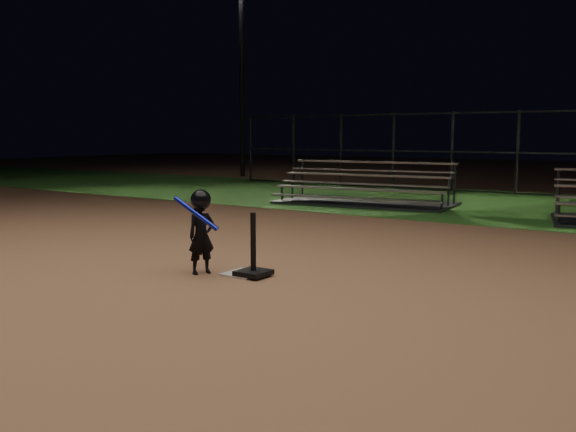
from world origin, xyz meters
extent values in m
plane|color=#9D6947|center=(0.00, 0.00, 0.00)|extent=(80.00, 80.00, 0.00)
cube|color=#295B1D|center=(0.00, 10.00, 0.01)|extent=(60.00, 8.00, 0.01)
cube|color=beige|center=(0.00, 0.00, 0.01)|extent=(0.45, 0.45, 0.02)
cube|color=black|center=(0.18, -0.03, 0.05)|extent=(0.38, 0.38, 0.06)
cylinder|color=black|center=(0.18, -0.03, 0.45)|extent=(0.07, 0.07, 0.73)
imported|color=black|center=(-0.48, -0.25, 0.49)|extent=(0.36, 0.42, 0.98)
sphere|color=black|center=(-0.48, -0.25, 0.96)|extent=(0.26, 0.26, 0.26)
cylinder|color=#171FC9|center=(-0.43, -0.40, 0.80)|extent=(0.56, 0.28, 0.43)
cylinder|color=black|center=(-0.27, -0.28, 0.66)|extent=(0.18, 0.10, 0.14)
cube|color=#B3B3B8|center=(-2.45, 7.59, 0.44)|extent=(4.43, 0.77, 0.04)
cube|color=#B3B3B8|center=(-2.41, 7.28, 0.24)|extent=(4.43, 0.77, 0.03)
cube|color=#B3B3B8|center=(-2.52, 8.19, 0.75)|extent=(4.43, 0.77, 0.04)
cube|color=#B3B3B8|center=(-2.48, 7.88, 0.55)|extent=(4.43, 0.77, 0.03)
cube|color=#B3B3B8|center=(-2.59, 8.80, 1.06)|extent=(4.43, 0.77, 0.04)
cube|color=#B3B3B8|center=(-2.55, 8.49, 0.86)|extent=(4.43, 0.77, 0.03)
cube|color=#38383D|center=(-2.52, 8.19, 0.03)|extent=(4.64, 2.65, 0.07)
cube|color=#38383D|center=(0.00, 13.00, 0.05)|extent=(20.00, 0.05, 0.05)
cube|color=#38383D|center=(0.00, 13.00, 1.25)|extent=(20.00, 0.05, 0.05)
cube|color=#38383D|center=(0.00, 13.00, 2.45)|extent=(20.00, 0.05, 0.05)
cylinder|color=#38383D|center=(-10.00, 13.00, 1.25)|extent=(0.08, 0.08, 2.50)
cylinder|color=#38383D|center=(-5.00, 13.00, 1.25)|extent=(0.08, 0.08, 2.50)
cylinder|color=#38383D|center=(0.00, 13.00, 1.25)|extent=(0.08, 0.08, 2.50)
cylinder|color=#2D2D30|center=(-12.00, 15.00, 4.00)|extent=(0.20, 0.20, 8.00)
camera|label=1|loc=(4.90, -6.13, 1.77)|focal=38.96mm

